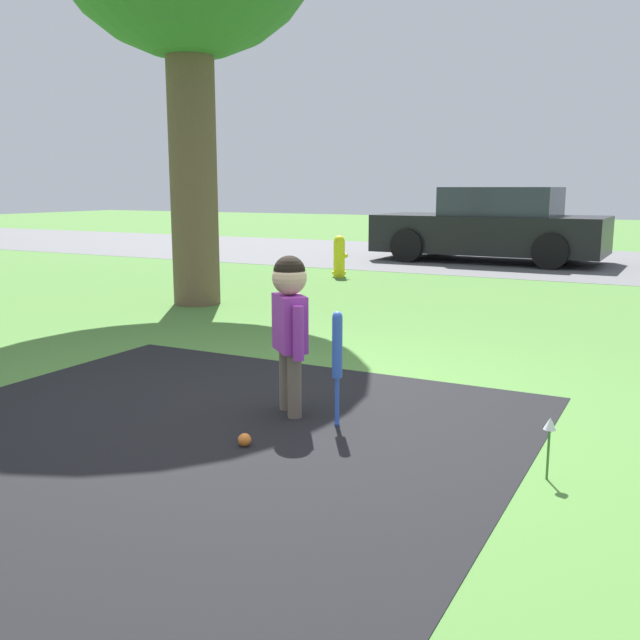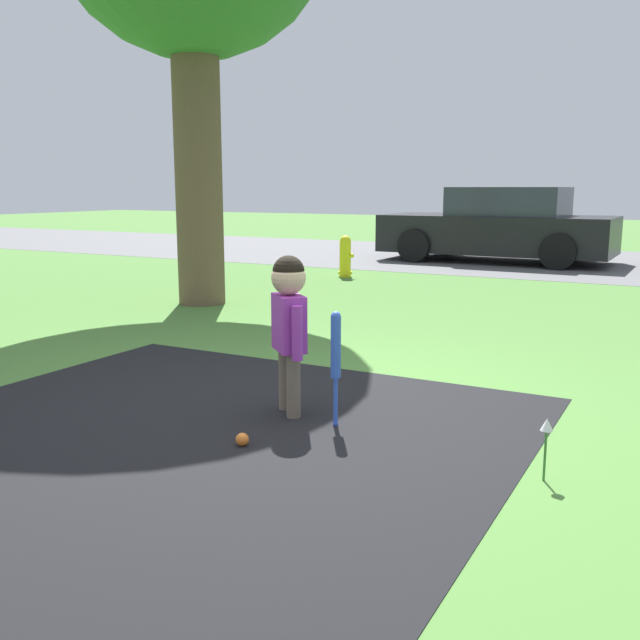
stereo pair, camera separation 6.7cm
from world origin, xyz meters
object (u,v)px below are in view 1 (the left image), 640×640
Objects in this scene: baseball_bat at (337,352)px; sports_ball at (245,440)px; fire_hydrant at (339,257)px; parked_car at (492,227)px; child at (290,312)px.

baseball_bat is 0.73m from sports_ball.
parked_car reaches higher than fire_hydrant.
child is 0.86m from sports_ball.
baseball_bat is at bearing -64.22° from fire_hydrant.
baseball_bat is at bearing 60.52° from sports_ball.
fire_hydrant is 3.84m from parked_car.
fire_hydrant is at bearing 156.11° from child.
fire_hydrant is (-2.73, 6.32, -0.32)m from child.
child reaches higher than baseball_bat.
fire_hydrant is (-2.79, 6.93, 0.28)m from sports_ball.
parked_car reaches higher than sports_ball.
sports_ball is 10.54m from parked_car.
sports_ball is 0.11× the size of fire_hydrant.
baseball_bat is 7.11m from fire_hydrant.
child reaches higher than fire_hydrant.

